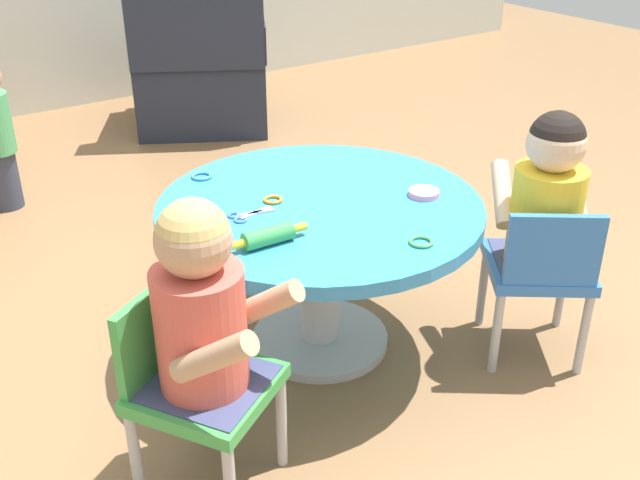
% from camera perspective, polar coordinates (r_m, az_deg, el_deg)
% --- Properties ---
extents(ground_plane, '(10.00, 10.00, 0.00)m').
position_cam_1_polar(ground_plane, '(2.49, -0.00, -7.72)').
color(ground_plane, olive).
extents(craft_table, '(0.97, 0.97, 0.50)m').
position_cam_1_polar(craft_table, '(2.28, -0.00, 0.41)').
color(craft_table, silver).
rests_on(craft_table, ground).
extents(child_chair_left, '(0.41, 0.41, 0.54)m').
position_cam_1_polar(child_chair_left, '(1.85, -9.53, -10.56)').
color(child_chair_left, '#B7B7BC').
rests_on(child_chair_left, ground).
extents(seated_child_left, '(0.41, 0.43, 0.51)m').
position_cam_1_polar(seated_child_left, '(1.70, -8.98, -4.93)').
color(seated_child_left, '#3F4772').
rests_on(seated_child_left, ground).
extents(child_chair_right, '(0.42, 0.42, 0.54)m').
position_cam_1_polar(child_chair_right, '(2.37, 16.30, -2.18)').
color(child_chair_right, '#B7B7BC').
rests_on(child_chair_right, ground).
extents(seated_child_right, '(0.42, 0.44, 0.51)m').
position_cam_1_polar(seated_child_right, '(2.30, 16.83, 3.21)').
color(seated_child_right, '#3F4772').
rests_on(seated_child_right, ground).
extents(armchair_dark, '(0.96, 0.97, 0.85)m').
position_cam_1_polar(armchair_dark, '(4.39, -8.91, 12.42)').
color(armchair_dark, '#232838').
rests_on(armchair_dark, ground).
extents(rolling_pin, '(0.23, 0.06, 0.05)m').
position_cam_1_polar(rolling_pin, '(1.99, -3.93, 0.30)').
color(rolling_pin, green).
rests_on(rolling_pin, craft_table).
extents(craft_scissors, '(0.14, 0.07, 0.01)m').
position_cam_1_polar(craft_scissors, '(2.16, -5.65, 1.85)').
color(craft_scissors, silver).
rests_on(craft_scissors, craft_table).
extents(playdough_blob_0, '(0.09, 0.09, 0.02)m').
position_cam_1_polar(playdough_blob_0, '(2.30, 7.87, 3.54)').
color(playdough_blob_0, pink).
rests_on(playdough_blob_0, craft_table).
extents(cookie_cutter_0, '(0.06, 0.06, 0.01)m').
position_cam_1_polar(cookie_cutter_0, '(2.24, -3.57, 3.06)').
color(cookie_cutter_0, orange).
rests_on(cookie_cutter_0, craft_table).
extents(cookie_cutter_1, '(0.07, 0.07, 0.01)m').
position_cam_1_polar(cookie_cutter_1, '(2.02, 7.65, -0.14)').
color(cookie_cutter_1, '#4CB259').
rests_on(cookie_cutter_1, craft_table).
extents(cookie_cutter_2, '(0.07, 0.07, 0.01)m').
position_cam_1_polar(cookie_cutter_2, '(2.43, -8.93, 4.79)').
color(cookie_cutter_2, '#3F99D8').
rests_on(cookie_cutter_2, craft_table).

